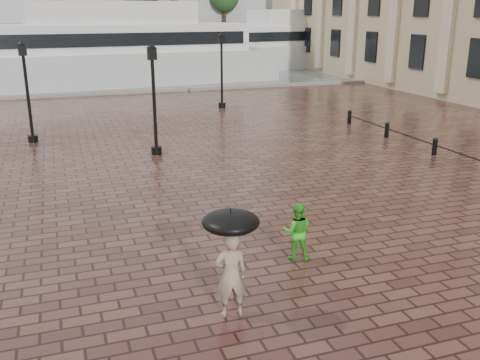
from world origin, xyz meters
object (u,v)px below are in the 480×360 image
object	(u,v)px
street_lamps	(37,92)
ferry_far	(305,44)
ferry_near	(113,51)
adult_pedestrian	(231,275)
child_pedestrian	(297,231)

from	to	relation	value
street_lamps	ferry_far	world-z (taller)	ferry_far
ferry_near	street_lamps	bearing A→B (deg)	-110.24
street_lamps	adult_pedestrian	distance (m)	17.09
adult_pedestrian	ferry_far	xyz separation A→B (m)	(23.20, 45.19, 1.57)
street_lamps	ferry_near	bearing A→B (deg)	74.50
street_lamps	adult_pedestrian	xyz separation A→B (m)	(3.66, -16.63, -1.45)
adult_pedestrian	child_pedestrian	size ratio (longest dim) A/B	1.24
street_lamps	ferry_near	xyz separation A→B (m)	(5.59, 20.16, 0.36)
child_pedestrian	ferry_far	size ratio (longest dim) A/B	0.06
adult_pedestrian	child_pedestrian	xyz separation A→B (m)	(2.28, 1.90, -0.17)
child_pedestrian	ferry_far	distance (m)	48.10
adult_pedestrian	ferry_near	distance (m)	36.89
ferry_near	ferry_far	xyz separation A→B (m)	(21.27, 8.39, -0.24)
child_pedestrian	ferry_near	xyz separation A→B (m)	(-0.36, 34.89, 1.97)
street_lamps	child_pedestrian	xyz separation A→B (m)	(5.95, -14.73, -1.61)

